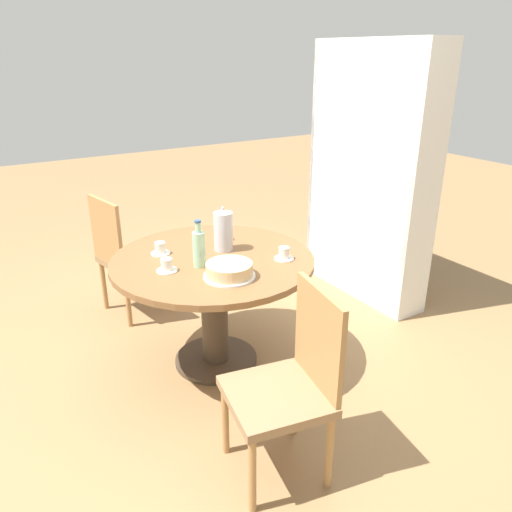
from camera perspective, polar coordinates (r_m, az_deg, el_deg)
ground_plane at (r=3.22m, az=-4.56°, el=-11.85°), size 14.00×14.00×0.00m
dining_table at (r=2.95m, az=-4.88°, el=-3.15°), size 1.17×1.17×0.70m
chair_a at (r=3.68m, az=-14.62°, el=0.23°), size 0.49×0.49×0.89m
chair_b at (r=2.26m, az=3.90°, el=-14.18°), size 0.49×0.49×0.89m
bookshelf at (r=3.86m, az=12.60°, el=8.49°), size 1.09×0.28×1.90m
coffee_pot at (r=2.95m, az=-3.76°, el=2.97°), size 0.11×0.11×0.27m
water_bottle at (r=2.73m, az=-6.53°, el=0.91°), size 0.07×0.07×0.27m
cake_main at (r=2.62m, az=-3.07°, el=-1.66°), size 0.28×0.28×0.08m
cup_a at (r=2.85m, az=3.23°, el=0.20°), size 0.11×0.11×0.07m
cup_b at (r=2.97m, az=-10.87°, el=0.77°), size 0.11×0.11×0.07m
cup_c at (r=2.73m, az=-10.17°, el=-1.15°), size 0.11×0.11×0.07m
cup_d at (r=3.14m, az=-3.71°, el=2.35°), size 0.11×0.11×0.07m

